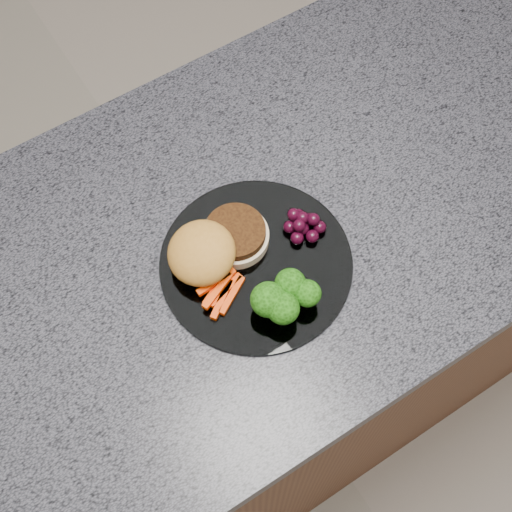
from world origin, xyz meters
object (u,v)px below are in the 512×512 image
at_px(island_cabinet, 290,318).
at_px(grape_bunch, 304,224).
at_px(plate, 256,264).
at_px(burger, 214,248).

height_order(island_cabinet, grape_bunch, grape_bunch).
xyz_separation_m(island_cabinet, grape_bunch, (-0.03, -0.04, 0.49)).
bearing_deg(plate, island_cabinet, 24.31).
bearing_deg(burger, island_cabinet, -11.79).
bearing_deg(island_cabinet, burger, -175.35).
distance_m(plate, burger, 0.06).
xyz_separation_m(plate, burger, (-0.04, 0.04, 0.02)).
relative_size(plate, grape_bunch, 4.70).
bearing_deg(burger, plate, -60.48).
relative_size(island_cabinet, grape_bunch, 21.68).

